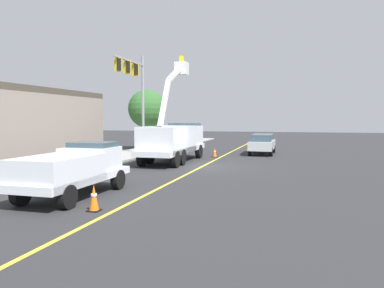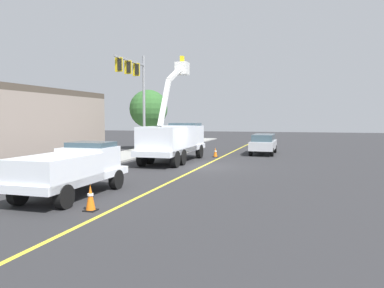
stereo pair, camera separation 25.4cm
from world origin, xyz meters
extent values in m
plane|color=#2D2D30|center=(0.00, 0.00, 0.00)|extent=(120.00, 120.00, 0.00)
cube|color=#9E9E99|center=(0.22, 7.66, 0.06)|extent=(60.08, 5.32, 0.12)
cube|color=yellow|center=(0.00, 0.00, 0.00)|extent=(49.98, 1.59, 0.01)
cube|color=white|center=(1.99, 2.53, 0.90)|extent=(8.27, 2.73, 0.36)
cube|color=white|center=(4.61, 2.45, 1.67)|extent=(2.69, 2.42, 1.60)
cube|color=#384C56|center=(4.81, 2.45, 2.37)|extent=(1.86, 2.15, 0.64)
cube|color=white|center=(1.01, 2.56, 1.62)|extent=(5.32, 2.65, 1.80)
cube|color=white|center=(0.34, 2.57, 4.08)|extent=(1.88, 0.34, 3.16)
cube|color=white|center=(2.59, 2.51, 6.24)|extent=(2.99, 0.37, 1.54)
cube|color=white|center=(4.02, 2.46, 6.73)|extent=(0.90, 0.90, 0.90)
cube|color=yellow|center=(4.02, 2.46, 7.33)|extent=(0.36, 0.24, 0.60)
cylinder|color=black|center=(4.89, 3.57, 0.52)|extent=(1.05, 0.37, 1.04)
cylinder|color=black|center=(4.83, 1.32, 0.52)|extent=(1.05, 0.37, 1.04)
cylinder|color=black|center=(0.55, 3.70, 0.52)|extent=(1.05, 0.37, 1.04)
cylinder|color=black|center=(0.48, 1.45, 0.52)|extent=(1.05, 0.37, 1.04)
cylinder|color=black|center=(-0.77, 3.73, 0.52)|extent=(1.05, 0.37, 1.04)
cylinder|color=black|center=(-0.83, 1.48, 0.52)|extent=(1.05, 0.37, 1.04)
cube|color=white|center=(-9.92, 2.87, 0.75)|extent=(5.66, 2.26, 0.30)
cube|color=white|center=(-8.69, 2.83, 1.30)|extent=(2.07, 1.99, 1.10)
cube|color=#384C56|center=(-8.49, 2.83, 1.78)|extent=(1.39, 1.80, 0.56)
cube|color=white|center=(-10.93, 2.90, 1.15)|extent=(3.42, 2.20, 1.10)
cylinder|color=black|center=(-8.05, 3.76, 0.42)|extent=(0.85, 0.32, 0.84)
cylinder|color=black|center=(-8.10, 1.87, 0.42)|extent=(0.85, 0.32, 0.84)
cylinder|color=black|center=(-11.74, 3.87, 0.42)|extent=(0.85, 0.32, 0.84)
cylinder|color=black|center=(-11.80, 1.98, 0.42)|extent=(0.85, 0.32, 0.84)
cube|color=silver|center=(9.21, -3.17, 0.79)|extent=(4.85, 2.04, 0.70)
cube|color=#384C56|center=(9.36, -3.17, 1.39)|extent=(3.50, 1.77, 0.60)
cylinder|color=black|center=(7.55, -3.98, 0.34)|extent=(0.69, 0.26, 0.68)
cylinder|color=black|center=(7.60, -2.27, 0.34)|extent=(0.69, 0.26, 0.68)
cylinder|color=black|center=(10.81, -4.07, 0.34)|extent=(0.69, 0.26, 0.68)
cylinder|color=black|center=(10.86, -2.36, 0.34)|extent=(0.69, 0.26, 0.68)
cube|color=black|center=(-11.80, 0.97, 0.02)|extent=(0.40, 0.40, 0.04)
cone|color=orange|center=(-11.80, 0.97, 0.46)|extent=(0.32, 0.32, 0.85)
cylinder|color=white|center=(-11.80, 0.97, 0.55)|extent=(0.20, 0.20, 0.08)
cube|color=black|center=(5.89, 0.30, 0.02)|extent=(0.40, 0.40, 0.04)
cone|color=orange|center=(5.89, 0.30, 0.40)|extent=(0.32, 0.32, 0.72)
cylinder|color=white|center=(5.89, 0.30, 0.47)|extent=(0.20, 0.20, 0.08)
cylinder|color=gray|center=(6.38, 6.48, 4.10)|extent=(0.22, 0.22, 8.20)
cube|color=gray|center=(3.84, 6.55, 7.44)|extent=(5.09, 0.31, 0.16)
cube|color=gold|center=(4.93, 6.52, 6.89)|extent=(0.14, 0.56, 1.00)
cube|color=black|center=(4.93, 6.42, 6.89)|extent=(0.21, 0.33, 0.84)
cube|color=gold|center=(3.48, 6.56, 6.89)|extent=(0.14, 0.56, 1.00)
cube|color=black|center=(3.48, 6.46, 6.89)|extent=(0.21, 0.33, 0.84)
cube|color=gold|center=(2.03, 6.60, 6.89)|extent=(0.14, 0.56, 1.00)
cube|color=black|center=(2.03, 6.50, 6.89)|extent=(0.21, 0.33, 0.84)
cylinder|color=brown|center=(10.88, 7.86, 1.34)|extent=(0.32, 0.32, 2.67)
sphere|color=#33662D|center=(10.88, 7.86, 3.95)|extent=(3.64, 3.64, 3.64)
camera|label=1|loc=(-22.80, -5.20, 3.10)|focal=34.90mm
camera|label=2|loc=(-22.74, -5.44, 3.10)|focal=34.90mm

